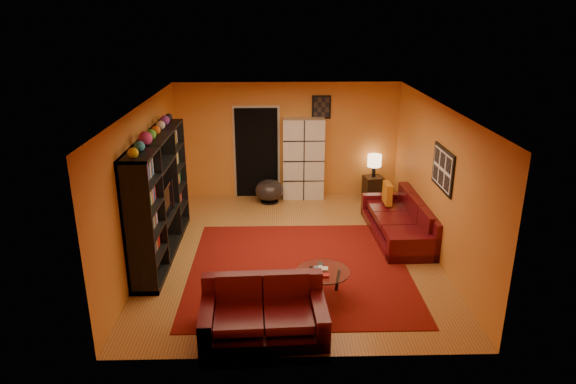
{
  "coord_description": "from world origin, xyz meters",
  "views": [
    {
      "loc": [
        -0.28,
        -8.31,
        4.05
      ],
      "look_at": [
        -0.06,
        0.1,
        1.08
      ],
      "focal_mm": 32.0,
      "sensor_mm": 36.0,
      "label": 1
    }
  ],
  "objects_px": {
    "tv": "(161,202)",
    "storage_cabinet": "(303,159)",
    "side_table": "(373,187)",
    "sofa": "(403,222)",
    "entertainment_unit": "(159,197)",
    "bowl_chair": "(269,190)",
    "coffee_table": "(323,274)",
    "table_lamp": "(374,161)",
    "loveseat": "(263,312)"
  },
  "relations": [
    {
      "from": "tv",
      "to": "coffee_table",
      "type": "relative_size",
      "value": 1.16
    },
    {
      "from": "entertainment_unit",
      "to": "table_lamp",
      "type": "bearing_deg",
      "value": 32.97
    },
    {
      "from": "bowl_chair",
      "to": "table_lamp",
      "type": "height_order",
      "value": "table_lamp"
    },
    {
      "from": "tv",
      "to": "bowl_chair",
      "type": "distance_m",
      "value": 3.23
    },
    {
      "from": "sofa",
      "to": "bowl_chair",
      "type": "relative_size",
      "value": 3.76
    },
    {
      "from": "bowl_chair",
      "to": "side_table",
      "type": "relative_size",
      "value": 1.27
    },
    {
      "from": "tv",
      "to": "sofa",
      "type": "height_order",
      "value": "tv"
    },
    {
      "from": "coffee_table",
      "to": "storage_cabinet",
      "type": "xyz_separation_m",
      "value": [
        -0.06,
        4.34,
        0.56
      ]
    },
    {
      "from": "loveseat",
      "to": "table_lamp",
      "type": "bearing_deg",
      "value": -27.81
    },
    {
      "from": "loveseat",
      "to": "coffee_table",
      "type": "height_order",
      "value": "loveseat"
    },
    {
      "from": "tv",
      "to": "storage_cabinet",
      "type": "xyz_separation_m",
      "value": [
        2.58,
        2.89,
        -0.07
      ]
    },
    {
      "from": "coffee_table",
      "to": "bowl_chair",
      "type": "height_order",
      "value": "bowl_chair"
    },
    {
      "from": "bowl_chair",
      "to": "table_lamp",
      "type": "distance_m",
      "value": 2.46
    },
    {
      "from": "loveseat",
      "to": "bowl_chair",
      "type": "height_order",
      "value": "loveseat"
    },
    {
      "from": "bowl_chair",
      "to": "table_lamp",
      "type": "bearing_deg",
      "value": 6.15
    },
    {
      "from": "loveseat",
      "to": "coffee_table",
      "type": "bearing_deg",
      "value": -47.65
    },
    {
      "from": "storage_cabinet",
      "to": "bowl_chair",
      "type": "xyz_separation_m",
      "value": [
        -0.77,
        -0.31,
        -0.64
      ]
    },
    {
      "from": "tv",
      "to": "sofa",
      "type": "distance_m",
      "value": 4.48
    },
    {
      "from": "storage_cabinet",
      "to": "table_lamp",
      "type": "xyz_separation_m",
      "value": [
        1.6,
        -0.06,
        -0.05
      ]
    },
    {
      "from": "bowl_chair",
      "to": "table_lamp",
      "type": "relative_size",
      "value": 1.23
    },
    {
      "from": "tv",
      "to": "side_table",
      "type": "relative_size",
      "value": 1.86
    },
    {
      "from": "tv",
      "to": "table_lamp",
      "type": "relative_size",
      "value": 1.8
    },
    {
      "from": "tv",
      "to": "storage_cabinet",
      "type": "height_order",
      "value": "storage_cabinet"
    },
    {
      "from": "tv",
      "to": "coffee_table",
      "type": "height_order",
      "value": "tv"
    },
    {
      "from": "coffee_table",
      "to": "table_lamp",
      "type": "relative_size",
      "value": 1.55
    },
    {
      "from": "tv",
      "to": "bowl_chair",
      "type": "bearing_deg",
      "value": -35.02
    },
    {
      "from": "sofa",
      "to": "bowl_chair",
      "type": "xyz_separation_m",
      "value": [
        -2.56,
        1.88,
        -0.0
      ]
    },
    {
      "from": "entertainment_unit",
      "to": "bowl_chair",
      "type": "distance_m",
      "value": 3.2
    },
    {
      "from": "storage_cabinet",
      "to": "table_lamp",
      "type": "relative_size",
      "value": 3.54
    },
    {
      "from": "loveseat",
      "to": "bowl_chair",
      "type": "relative_size",
      "value": 2.66
    },
    {
      "from": "side_table",
      "to": "table_lamp",
      "type": "bearing_deg",
      "value": 63.43
    },
    {
      "from": "loveseat",
      "to": "table_lamp",
      "type": "distance_m",
      "value": 5.72
    },
    {
      "from": "sofa",
      "to": "side_table",
      "type": "height_order",
      "value": "sofa"
    },
    {
      "from": "coffee_table",
      "to": "table_lamp",
      "type": "xyz_separation_m",
      "value": [
        1.53,
        4.28,
        0.51
      ]
    },
    {
      "from": "sofa",
      "to": "loveseat",
      "type": "xyz_separation_m",
      "value": [
        -2.6,
        -3.02,
        -0.0
      ]
    },
    {
      "from": "bowl_chair",
      "to": "loveseat",
      "type": "bearing_deg",
      "value": -90.44
    },
    {
      "from": "storage_cabinet",
      "to": "sofa",
      "type": "bearing_deg",
      "value": -49.73
    },
    {
      "from": "entertainment_unit",
      "to": "sofa",
      "type": "height_order",
      "value": "entertainment_unit"
    },
    {
      "from": "entertainment_unit",
      "to": "table_lamp",
      "type": "relative_size",
      "value": 5.8
    },
    {
      "from": "side_table",
      "to": "table_lamp",
      "type": "xyz_separation_m",
      "value": [
        0.0,
        0.0,
        0.62
      ]
    },
    {
      "from": "entertainment_unit",
      "to": "bowl_chair",
      "type": "bearing_deg",
      "value": 53.25
    },
    {
      "from": "entertainment_unit",
      "to": "side_table",
      "type": "height_order",
      "value": "entertainment_unit"
    },
    {
      "from": "sofa",
      "to": "side_table",
      "type": "relative_size",
      "value": 4.78
    },
    {
      "from": "tv",
      "to": "sofa",
      "type": "relative_size",
      "value": 0.39
    },
    {
      "from": "entertainment_unit",
      "to": "tv",
      "type": "relative_size",
      "value": 3.22
    },
    {
      "from": "sofa",
      "to": "side_table",
      "type": "distance_m",
      "value": 2.14
    },
    {
      "from": "side_table",
      "to": "sofa",
      "type": "bearing_deg",
      "value": -84.94
    },
    {
      "from": "coffee_table",
      "to": "side_table",
      "type": "bearing_deg",
      "value": 70.26
    },
    {
      "from": "coffee_table",
      "to": "tv",
      "type": "bearing_deg",
      "value": 151.35
    },
    {
      "from": "storage_cabinet",
      "to": "side_table",
      "type": "xyz_separation_m",
      "value": [
        1.6,
        -0.06,
        -0.67
      ]
    }
  ]
}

